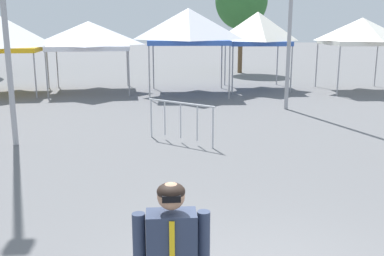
# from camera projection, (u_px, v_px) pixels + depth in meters

# --- Properties ---
(canopy_tent_far_left) EXTENTS (3.46, 3.46, 3.37)m
(canopy_tent_far_left) POSITION_uv_depth(u_px,v_px,m) (2.00, 34.00, 19.50)
(canopy_tent_far_left) COLOR #9E9EA3
(canopy_tent_far_left) RESTS_ON ground
(canopy_tent_far_right) EXTENTS (3.80, 3.80, 3.16)m
(canopy_tent_far_right) POSITION_uv_depth(u_px,v_px,m) (89.00, 35.00, 20.21)
(canopy_tent_far_right) COLOR #9E9EA3
(canopy_tent_far_right) RESTS_ON ground
(canopy_tent_center) EXTENTS (3.61, 3.61, 3.70)m
(canopy_tent_center) POSITION_uv_depth(u_px,v_px,m) (188.00, 26.00, 19.40)
(canopy_tent_center) COLOR #9E9EA3
(canopy_tent_center) RESTS_ON ground
(canopy_tent_behind_center) EXTENTS (2.89, 2.89, 3.59)m
(canopy_tent_behind_center) POSITION_uv_depth(u_px,v_px,m) (258.00, 29.00, 20.97)
(canopy_tent_behind_center) COLOR #9E9EA3
(canopy_tent_behind_center) RESTS_ON ground
(canopy_tent_behind_right) EXTENTS (3.26, 3.26, 3.31)m
(canopy_tent_behind_right) POSITION_uv_depth(u_px,v_px,m) (362.00, 31.00, 20.24)
(canopy_tent_behind_right) COLOR #9E9EA3
(canopy_tent_behind_right) RESTS_ON ground
(tree_behind_tents_center) EXTENTS (3.21, 3.21, 6.22)m
(tree_behind_tents_center) POSITION_uv_depth(u_px,v_px,m) (241.00, 0.00, 27.56)
(tree_behind_tents_center) COLOR brown
(tree_behind_tents_center) RESTS_ON ground
(crowd_barrier_near_person) EXTENTS (1.63, 1.40, 1.08)m
(crowd_barrier_near_person) POSITION_uv_depth(u_px,v_px,m) (181.00, 114.00, 11.63)
(crowd_barrier_near_person) COLOR #B7BABF
(crowd_barrier_near_person) RESTS_ON ground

